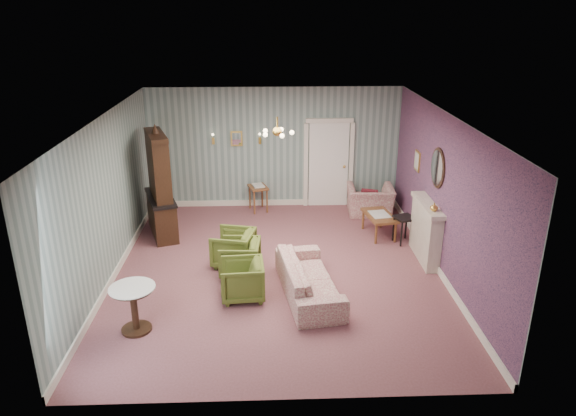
{
  "coord_description": "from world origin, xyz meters",
  "views": [
    {
      "loc": [
        -0.16,
        -8.92,
        4.68
      ],
      "look_at": [
        0.2,
        0.4,
        1.1
      ],
      "focal_mm": 33.24,
      "sensor_mm": 36.0,
      "label": 1
    }
  ],
  "objects_px": {
    "dresser": "(159,182)",
    "fireplace": "(426,231)",
    "olive_chair_c": "(233,246)",
    "sofa_chintz": "(309,273)",
    "pedestal_table": "(134,309)",
    "coffee_table": "(379,225)",
    "side_table_black": "(404,230)",
    "olive_chair_b": "(240,256)",
    "wingback_chair": "(370,196)",
    "olive_chair_a": "(242,278)"
  },
  "relations": [
    {
      "from": "sofa_chintz",
      "to": "side_table_black",
      "type": "distance_m",
      "value": 2.96
    },
    {
      "from": "olive_chair_a",
      "to": "fireplace",
      "type": "xyz_separation_m",
      "value": [
        3.49,
        1.35,
        0.22
      ]
    },
    {
      "from": "olive_chair_b",
      "to": "side_table_black",
      "type": "bearing_deg",
      "value": 114.64
    },
    {
      "from": "dresser",
      "to": "wingback_chair",
      "type": "bearing_deg",
      "value": -7.07
    },
    {
      "from": "wingback_chair",
      "to": "coffee_table",
      "type": "height_order",
      "value": "wingback_chair"
    },
    {
      "from": "olive_chair_c",
      "to": "dresser",
      "type": "relative_size",
      "value": 0.32
    },
    {
      "from": "olive_chair_b",
      "to": "dresser",
      "type": "xyz_separation_m",
      "value": [
        -1.76,
        1.93,
        0.82
      ]
    },
    {
      "from": "olive_chair_b",
      "to": "sofa_chintz",
      "type": "relative_size",
      "value": 0.35
    },
    {
      "from": "sofa_chintz",
      "to": "dresser",
      "type": "distance_m",
      "value": 4.09
    },
    {
      "from": "olive_chair_c",
      "to": "coffee_table",
      "type": "distance_m",
      "value": 3.29
    },
    {
      "from": "coffee_table",
      "to": "side_table_black",
      "type": "bearing_deg",
      "value": -41.68
    },
    {
      "from": "pedestal_table",
      "to": "wingback_chair",
      "type": "bearing_deg",
      "value": 46.42
    },
    {
      "from": "fireplace",
      "to": "coffee_table",
      "type": "distance_m",
      "value": 1.37
    },
    {
      "from": "dresser",
      "to": "coffee_table",
      "type": "xyz_separation_m",
      "value": [
        4.66,
        -0.27,
        -0.94
      ]
    },
    {
      "from": "coffee_table",
      "to": "olive_chair_a",
      "type": "bearing_deg",
      "value": -138.49
    },
    {
      "from": "pedestal_table",
      "to": "sofa_chintz",
      "type": "bearing_deg",
      "value": 19.95
    },
    {
      "from": "olive_chair_b",
      "to": "wingback_chair",
      "type": "relative_size",
      "value": 0.69
    },
    {
      "from": "olive_chair_c",
      "to": "side_table_black",
      "type": "bearing_deg",
      "value": 116.84
    },
    {
      "from": "coffee_table",
      "to": "dresser",
      "type": "bearing_deg",
      "value": 176.74
    },
    {
      "from": "sofa_chintz",
      "to": "wingback_chair",
      "type": "height_order",
      "value": "wingback_chair"
    },
    {
      "from": "pedestal_table",
      "to": "dresser",
      "type": "bearing_deg",
      "value": 93.87
    },
    {
      "from": "dresser",
      "to": "fireplace",
      "type": "xyz_separation_m",
      "value": [
        5.32,
        -1.42,
        -0.6
      ]
    },
    {
      "from": "side_table_black",
      "to": "olive_chair_c",
      "type": "bearing_deg",
      "value": -166.13
    },
    {
      "from": "olive_chair_a",
      "to": "side_table_black",
      "type": "height_order",
      "value": "olive_chair_a"
    },
    {
      "from": "olive_chair_a",
      "to": "fireplace",
      "type": "distance_m",
      "value": 3.74
    },
    {
      "from": "olive_chair_a",
      "to": "coffee_table",
      "type": "xyz_separation_m",
      "value": [
        2.82,
        2.5,
        -0.12
      ]
    },
    {
      "from": "wingback_chair",
      "to": "coffee_table",
      "type": "distance_m",
      "value": 1.26
    },
    {
      "from": "olive_chair_b",
      "to": "pedestal_table",
      "type": "xyz_separation_m",
      "value": [
        -1.51,
        -1.76,
        0.01
      ]
    },
    {
      "from": "sofa_chintz",
      "to": "fireplace",
      "type": "distance_m",
      "value": 2.69
    },
    {
      "from": "dresser",
      "to": "pedestal_table",
      "type": "xyz_separation_m",
      "value": [
        0.25,
        -3.69,
        -0.81
      ]
    },
    {
      "from": "side_table_black",
      "to": "coffee_table",
      "type": "bearing_deg",
      "value": 138.32
    },
    {
      "from": "olive_chair_a",
      "to": "sofa_chintz",
      "type": "height_order",
      "value": "sofa_chintz"
    },
    {
      "from": "sofa_chintz",
      "to": "pedestal_table",
      "type": "xyz_separation_m",
      "value": [
        -2.72,
        -0.99,
        -0.04
      ]
    },
    {
      "from": "olive_chair_b",
      "to": "coffee_table",
      "type": "xyz_separation_m",
      "value": [
        2.9,
        1.66,
        -0.12
      ]
    },
    {
      "from": "olive_chair_c",
      "to": "sofa_chintz",
      "type": "distance_m",
      "value": 1.8
    },
    {
      "from": "wingback_chair",
      "to": "side_table_black",
      "type": "xyz_separation_m",
      "value": [
        0.41,
        -1.64,
        -0.17
      ]
    },
    {
      "from": "fireplace",
      "to": "dresser",
      "type": "bearing_deg",
      "value": 165.1
    },
    {
      "from": "olive_chair_b",
      "to": "sofa_chintz",
      "type": "distance_m",
      "value": 1.44
    },
    {
      "from": "sofa_chintz",
      "to": "side_table_black",
      "type": "bearing_deg",
      "value": -54.58
    },
    {
      "from": "pedestal_table",
      "to": "fireplace",
      "type": "bearing_deg",
      "value": 24.18
    },
    {
      "from": "olive_chair_b",
      "to": "olive_chair_c",
      "type": "xyz_separation_m",
      "value": [
        -0.14,
        0.41,
        0.01
      ]
    },
    {
      "from": "olive_chair_c",
      "to": "side_table_black",
      "type": "relative_size",
      "value": 1.31
    },
    {
      "from": "wingback_chair",
      "to": "pedestal_table",
      "type": "xyz_separation_m",
      "value": [
        -4.44,
        -4.67,
        -0.08
      ]
    },
    {
      "from": "wingback_chair",
      "to": "fireplace",
      "type": "distance_m",
      "value": 2.48
    },
    {
      "from": "dresser",
      "to": "fireplace",
      "type": "relative_size",
      "value": 1.69
    },
    {
      "from": "sofa_chintz",
      "to": "side_table_black",
      "type": "xyz_separation_m",
      "value": [
        2.14,
        2.05,
        -0.12
      ]
    },
    {
      "from": "olive_chair_b",
      "to": "wingback_chair",
      "type": "distance_m",
      "value": 4.13
    },
    {
      "from": "side_table_black",
      "to": "pedestal_table",
      "type": "relative_size",
      "value": 0.77
    },
    {
      "from": "fireplace",
      "to": "coffee_table",
      "type": "relative_size",
      "value": 1.47
    },
    {
      "from": "wingback_chair",
      "to": "fireplace",
      "type": "height_order",
      "value": "fireplace"
    }
  ]
}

